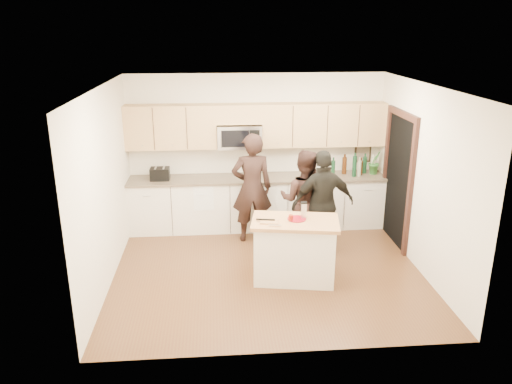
{
  "coord_description": "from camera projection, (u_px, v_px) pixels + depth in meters",
  "views": [
    {
      "loc": [
        -0.73,
        -6.67,
        3.46
      ],
      "look_at": [
        -0.14,
        0.35,
        1.11
      ],
      "focal_mm": 35.0,
      "sensor_mm": 36.0,
      "label": 1
    }
  ],
  "objects": [
    {
      "name": "cutting_board",
      "position": [
        269.0,
        222.0,
        6.84
      ],
      "size": [
        0.27,
        0.22,
        0.02
      ],
      "primitive_type": "cube",
      "rotation": [
        0.0,
        0.0,
        -0.17
      ],
      "color": "#AD7948",
      "rests_on": "island"
    },
    {
      "name": "drink_glass",
      "position": [
        291.0,
        218.0,
        6.87
      ],
      "size": [
        0.06,
        0.06,
        0.09
      ],
      "primitive_type": "cylinder",
      "color": "maroon",
      "rests_on": "island"
    },
    {
      "name": "framed_picture",
      "position": [
        363.0,
        152.0,
        9.08
      ],
      "size": [
        0.3,
        0.03,
        0.38
      ],
      "color": "black",
      "rests_on": "ground"
    },
    {
      "name": "woman_left",
      "position": [
        252.0,
        188.0,
        8.22
      ],
      "size": [
        0.69,
        0.47,
        1.84
      ],
      "primitive_type": "imported",
      "rotation": [
        0.0,
        0.0,
        3.19
      ],
      "color": "black",
      "rests_on": "ground"
    },
    {
      "name": "woman_right",
      "position": [
        323.0,
        204.0,
        7.7
      ],
      "size": [
        1.04,
        0.54,
        1.69
      ],
      "primitive_type": "imported",
      "rotation": [
        0.0,
        0.0,
        3.28
      ],
      "color": "black",
      "rests_on": "ground"
    },
    {
      "name": "orchid",
      "position": [
        375.0,
        162.0,
        8.88
      ],
      "size": [
        0.3,
        0.29,
        0.43
      ],
      "primitive_type": "imported",
      "rotation": [
        0.0,
        0.0,
        0.59
      ],
      "color": "#2F6B2B",
      "rests_on": "back_cabinetry"
    },
    {
      "name": "floor",
      "position": [
        267.0,
        269.0,
        7.46
      ],
      "size": [
        4.5,
        4.5,
        0.0
      ],
      "primitive_type": "plane",
      "color": "#52341C",
      "rests_on": "ground"
    },
    {
      "name": "microwave",
      "position": [
        239.0,
        136.0,
        8.61
      ],
      "size": [
        0.76,
        0.41,
        0.4
      ],
      "color": "silver",
      "rests_on": "ground"
    },
    {
      "name": "upper_cabinetry",
      "position": [
        259.0,
        124.0,
        8.61
      ],
      "size": [
        4.5,
        0.33,
        0.75
      ],
      "color": "tan",
      "rests_on": "ground"
    },
    {
      "name": "doorway",
      "position": [
        398.0,
        175.0,
        8.12
      ],
      "size": [
        0.06,
        1.25,
        2.2
      ],
      "color": "black",
      "rests_on": "ground"
    },
    {
      "name": "island",
      "position": [
        294.0,
        250.0,
        7.05
      ],
      "size": [
        1.3,
        0.89,
        0.9
      ],
      "rotation": [
        0.0,
        0.0,
        -0.17
      ],
      "color": "silver",
      "rests_on": "ground"
    },
    {
      "name": "dish_towel",
      "position": [
        203.0,
        189.0,
        8.55
      ],
      "size": [
        0.34,
        0.6,
        0.48
      ],
      "color": "white",
      "rests_on": "ground"
    },
    {
      "name": "back_cabinetry",
      "position": [
        258.0,
        202.0,
        8.9
      ],
      "size": [
        4.5,
        0.66,
        0.94
      ],
      "color": "silver",
      "rests_on": "ground"
    },
    {
      "name": "knife",
      "position": [
        275.0,
        225.0,
        6.69
      ],
      "size": [
        0.18,
        0.05,
        0.01
      ],
      "primitive_type": "cube",
      "rotation": [
        0.0,
        0.0,
        -0.17
      ],
      "color": "silver",
      "rests_on": "cutting_board"
    },
    {
      "name": "tongs",
      "position": [
        266.0,
        220.0,
        6.87
      ],
      "size": [
        0.26,
        0.07,
        0.02
      ],
      "primitive_type": "cube",
      "rotation": [
        0.0,
        0.0,
        -0.17
      ],
      "color": "black",
      "rests_on": "cutting_board"
    },
    {
      "name": "room_shell",
      "position": [
        268.0,
        157.0,
        6.91
      ],
      "size": [
        4.52,
        4.02,
        2.71
      ],
      "color": "silver",
      "rests_on": "ground"
    },
    {
      "name": "bottle_cluster",
      "position": [
        356.0,
        165.0,
        8.84
      ],
      "size": [
        0.82,
        0.27,
        0.43
      ],
      "color": "#11331B",
      "rests_on": "back_cabinetry"
    },
    {
      "name": "red_plate",
      "position": [
        297.0,
        219.0,
        6.94
      ],
      "size": [
        0.26,
        0.26,
        0.02
      ],
      "primitive_type": "cylinder",
      "color": "maroon",
      "rests_on": "island"
    },
    {
      "name": "toaster",
      "position": [
        160.0,
        174.0,
        8.57
      ],
      "size": [
        0.33,
        0.24,
        0.21
      ],
      "color": "black",
      "rests_on": "back_cabinetry"
    },
    {
      "name": "box_grater",
      "position": [
        304.0,
        210.0,
        6.94
      ],
      "size": [
        0.08,
        0.06,
        0.23
      ],
      "color": "silver",
      "rests_on": "red_plate"
    },
    {
      "name": "woman_center",
      "position": [
        304.0,
        201.0,
        7.92
      ],
      "size": [
        0.98,
        0.88,
        1.65
      ],
      "primitive_type": "imported",
      "rotation": [
        0.0,
        0.0,
        2.76
      ],
      "color": "black",
      "rests_on": "ground"
    }
  ]
}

